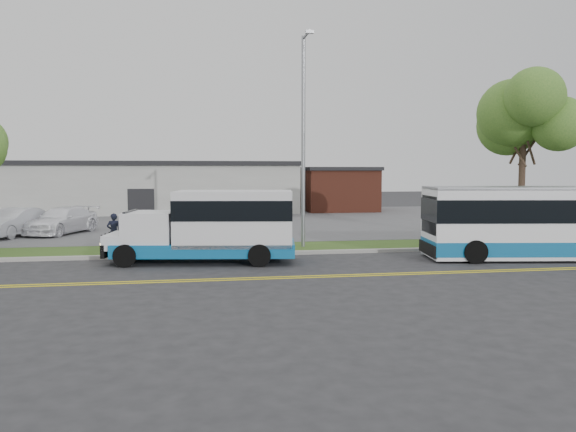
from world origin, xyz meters
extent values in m
plane|color=#28282B|center=(0.00, 0.00, 0.00)|extent=(140.00, 140.00, 0.00)
cube|color=gold|center=(0.00, -3.85, 0.01)|extent=(70.00, 0.12, 0.01)
cube|color=gold|center=(0.00, -4.15, 0.01)|extent=(70.00, 0.12, 0.01)
cube|color=#9E9B93|center=(0.00, 1.10, 0.07)|extent=(80.00, 0.30, 0.15)
cube|color=#334D19|center=(0.00, 2.90, 0.05)|extent=(80.00, 3.30, 0.10)
cube|color=#4C4C4F|center=(0.00, 17.00, 0.05)|extent=(80.00, 25.00, 0.10)
cube|color=#9E9E99|center=(-6.00, 27.00, 2.00)|extent=(25.00, 10.00, 4.00)
cube|color=black|center=(-6.00, 27.00, 4.17)|extent=(25.40, 10.40, 0.35)
cube|color=black|center=(-6.00, 22.05, 1.10)|extent=(2.00, 0.15, 2.20)
cube|color=brown|center=(10.50, 26.00, 1.80)|extent=(6.00, 7.00, 3.60)
cube|color=black|center=(10.50, 26.00, 3.75)|extent=(6.30, 7.30, 0.30)
cylinder|color=#35231D|center=(14.00, 3.00, 2.48)|extent=(0.32, 0.32, 4.76)
ellipsoid|color=#396D26|center=(14.00, 3.00, 6.22)|extent=(5.20, 5.20, 4.42)
cylinder|color=gray|center=(3.00, 2.80, 4.85)|extent=(0.18, 0.18, 9.50)
cylinder|color=gray|center=(3.00, 2.10, 9.50)|extent=(0.12, 1.40, 0.12)
cube|color=gray|center=(3.00, 1.45, 9.45)|extent=(0.35, 0.18, 0.12)
cube|color=#0D5D95|center=(-1.50, -0.34, 0.56)|extent=(7.20, 3.32, 0.51)
cube|color=silver|center=(-0.39, -0.50, 1.73)|extent=(4.78, 2.97, 2.14)
cube|color=black|center=(-0.39, -0.50, 2.09)|extent=(4.80, 3.01, 0.76)
cube|color=silver|center=(-3.62, -0.03, 1.38)|extent=(2.13, 2.43, 1.22)
cube|color=black|center=(-4.37, 0.08, 1.58)|extent=(0.38, 1.93, 0.92)
cube|color=silver|center=(-4.73, 0.13, 0.87)|extent=(1.31, 2.22, 0.56)
cube|color=black|center=(-5.18, 0.20, 0.56)|extent=(0.45, 2.09, 0.51)
sphere|color=#FFD88C|center=(-5.34, -0.55, 0.82)|extent=(0.23, 0.23, 0.20)
sphere|color=#FFD88C|center=(-5.12, 0.96, 0.82)|extent=(0.23, 0.23, 0.20)
cylinder|color=black|center=(-4.48, -1.02, 0.43)|extent=(0.89, 0.41, 0.86)
cylinder|color=black|center=(-4.16, 1.16, 0.43)|extent=(0.89, 0.41, 0.86)
cylinder|color=black|center=(0.46, -1.74, 0.43)|extent=(0.89, 0.41, 0.86)
cylinder|color=black|center=(0.78, 0.44, 0.43)|extent=(0.89, 0.41, 0.86)
cube|color=white|center=(12.63, -1.80, 1.48)|extent=(10.74, 3.89, 2.77)
cube|color=#0D5D95|center=(12.63, -1.80, 0.53)|extent=(10.77, 3.92, 0.57)
cube|color=black|center=(12.63, -1.80, 2.01)|extent=(10.79, 3.94, 0.91)
cube|color=black|center=(7.48, -1.04, 1.82)|extent=(0.41, 2.19, 1.53)
cube|color=black|center=(7.42, -1.03, 0.43)|extent=(0.46, 2.38, 0.48)
cube|color=gray|center=(12.63, -1.80, 2.88)|extent=(10.74, 3.89, 0.11)
cylinder|color=black|center=(8.78, -2.37, 0.46)|extent=(0.95, 0.44, 0.92)
cylinder|color=black|center=(9.11, -0.14, 0.46)|extent=(0.95, 0.44, 0.92)
imported|color=black|center=(-5.42, 2.98, 0.92)|extent=(0.65, 0.47, 1.63)
imported|color=#B9BBC1|center=(-11.38, 9.28, 0.85)|extent=(2.97, 4.84, 1.51)
imported|color=white|center=(-9.20, 10.23, 0.83)|extent=(3.78, 5.41, 1.45)
sphere|color=white|center=(-5.72, 2.73, 0.26)|extent=(0.32, 0.32, 0.32)
sphere|color=white|center=(-5.12, 3.23, 0.26)|extent=(0.32, 0.32, 0.32)
camera|label=1|loc=(-1.88, -22.38, 3.58)|focal=35.00mm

